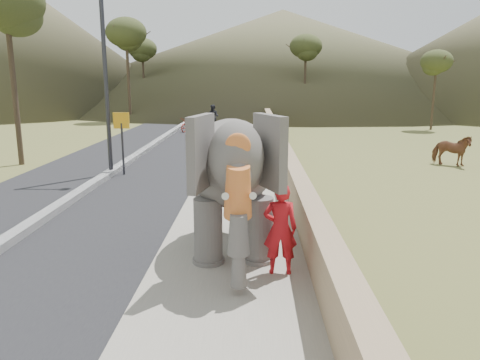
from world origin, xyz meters
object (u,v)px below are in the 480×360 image
(lamppost, at_px, (112,44))
(cow, at_px, (451,150))
(motorcyclist, at_px, (199,121))
(elephant_and_man, at_px, (232,181))

(lamppost, xyz_separation_m, cow, (13.57, 2.34, -4.21))
(cow, relative_size, motorcyclist, 0.55)
(lamppost, bearing_deg, motorcyclist, 84.71)
(cow, distance_m, motorcyclist, 17.53)
(cow, bearing_deg, motorcyclist, 76.26)
(motorcyclist, bearing_deg, cow, -45.99)
(lamppost, distance_m, cow, 14.40)
(cow, height_order, motorcyclist, motorcyclist)
(cow, relative_size, elephant_and_man, 0.39)
(cow, xyz_separation_m, elephant_and_man, (-8.86, -10.44, 0.89))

